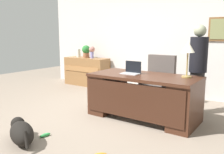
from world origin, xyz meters
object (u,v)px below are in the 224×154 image
at_px(credenza, 87,71).
at_px(desk, 143,95).
at_px(potted_plant, 86,51).
at_px(desk_lamp, 188,49).
at_px(vase_with_flowers, 92,51).
at_px(dog_lying, 21,132).
at_px(laptop, 132,71).
at_px(person_standing, 198,69).
at_px(vase_empty, 79,53).
at_px(armchair, 158,83).
at_px(dog_toy_plush, 45,135).

bearing_deg(credenza, desk, -31.30).
bearing_deg(potted_plant, desk, -31.21).
xyz_separation_m(desk_lamp, vase_with_flowers, (-3.19, 1.42, -0.23)).
bearing_deg(dog_lying, laptop, 70.87).
height_order(laptop, desk_lamp, desk_lamp).
bearing_deg(laptop, desk_lamp, 11.34).
xyz_separation_m(person_standing, vase_empty, (-3.71, 0.82, 0.08)).
distance_m(person_standing, vase_empty, 3.80).
relative_size(armchair, person_standing, 0.63).
relative_size(person_standing, desk_lamp, 2.80).
distance_m(armchair, potted_plant, 2.73).
bearing_deg(dog_toy_plush, credenza, 120.98).
relative_size(desk, person_standing, 1.14).
bearing_deg(person_standing, desk, -130.42).
bearing_deg(potted_plant, vase_empty, 180.00).
distance_m(laptop, desk_lamp, 1.04).
height_order(potted_plant, dog_toy_plush, potted_plant).
height_order(desk, armchair, armchair).
relative_size(person_standing, dog_lying, 2.30).
height_order(armchair, person_standing, person_standing).
bearing_deg(laptop, dog_toy_plush, -109.14).
relative_size(credenza, person_standing, 0.82).
xyz_separation_m(armchair, laptop, (-0.12, -0.92, 0.36)).
bearing_deg(dog_lying, dog_toy_plush, 70.89).
xyz_separation_m(desk_lamp, dog_toy_plush, (-1.49, -1.76, -1.22)).
bearing_deg(person_standing, laptop, -140.18).
bearing_deg(person_standing, desk_lamp, -90.85).
bearing_deg(desk, person_standing, 49.58).
distance_m(person_standing, dog_toy_plush, 2.92).
xyz_separation_m(credenza, vase_with_flowers, (0.21, 0.00, 0.62)).
xyz_separation_m(credenza, person_standing, (3.41, -0.82, 0.45)).
xyz_separation_m(person_standing, desk_lamp, (-0.01, -0.60, 0.39)).
relative_size(laptop, vase_with_flowers, 0.94).
relative_size(desk, dog_toy_plush, 10.82).
bearing_deg(armchair, person_standing, -8.36).
bearing_deg(vase_with_flowers, desk_lamp, -24.07).
bearing_deg(person_standing, armchair, 171.64).
distance_m(armchair, dog_lying, 2.92).
bearing_deg(armchair, vase_empty, 166.38).
xyz_separation_m(armchair, vase_empty, (-2.88, 0.70, 0.46)).
bearing_deg(potted_plant, credenza, -6.16).
bearing_deg(dog_lying, vase_with_flowers, 114.50).
distance_m(vase_empty, dog_toy_plush, 3.98).
bearing_deg(vase_empty, armchair, -13.62).
distance_m(dog_lying, laptop, 2.11).
xyz_separation_m(desk, credenza, (-2.70, 1.64, -0.02)).
distance_m(dog_lying, vase_with_flowers, 3.94).
relative_size(vase_empty, dog_toy_plush, 1.40).
relative_size(credenza, laptop, 4.26).
height_order(armchair, potted_plant, potted_plant).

